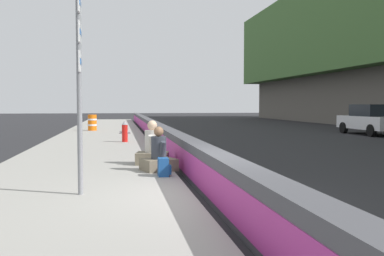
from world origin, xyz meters
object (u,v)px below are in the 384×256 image
Objects in this scene: seated_person_foreground at (159,157)px; seated_person_middle at (152,150)px; construction_barrel at (92,123)px; fire_hydrant at (125,131)px; route_sign_post at (79,74)px; parked_car_fourth at (371,119)px; backpack at (164,167)px.

seated_person_foreground is 1.20m from seated_person_middle.
seated_person_foreground is 1.10× the size of construction_barrel.
fire_hydrant is 0.77× the size of seated_person_middle.
route_sign_post is 11.04m from fire_hydrant.
seated_person_foreground is at bearing -175.32° from fire_hydrant.
seated_person_middle is 0.25× the size of parked_car_fourth.
route_sign_post reaches higher than parked_car_fourth.
route_sign_post reaches higher than construction_barrel.
route_sign_post is at bearing 148.28° from seated_person_foreground.
seated_person_middle is 17.35m from parked_car_fourth.
route_sign_post reaches higher than fire_hydrant.
fire_hydrant is at bearing 4.97° from seated_person_middle.
backpack is 18.68m from parked_car_fourth.
construction_barrel is (15.65, 2.43, 0.12)m from seated_person_middle.
backpack is (-2.03, -0.10, -0.16)m from seated_person_middle.
parked_car_fourth is (15.10, -14.66, -1.37)m from route_sign_post.
parked_car_fourth is at bearing -49.19° from seated_person_middle.
construction_barrel is at bearing 74.49° from parked_car_fourth.
route_sign_post reaches higher than seated_person_middle.
route_sign_post is 3.79× the size of construction_barrel.
seated_person_foreground reaches higher than construction_barrel.
construction_barrel is at bearing 11.97° from fire_hydrant.
fire_hydrant is 0.93× the size of construction_barrel.
backpack is (-9.14, -0.71, -0.25)m from fire_hydrant.
route_sign_post is 4.09× the size of fire_hydrant.
fire_hydrant is 2.20× the size of backpack.
seated_person_foreground is 0.23× the size of parked_car_fourth.
route_sign_post is at bearing 175.22° from fire_hydrant.
route_sign_post is 19.51m from construction_barrel.
route_sign_post is at bearing -177.34° from construction_barrel.
seated_person_middle is at bearing 2.96° from seated_person_foreground.
route_sign_post is 21.09m from parked_car_fourth.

